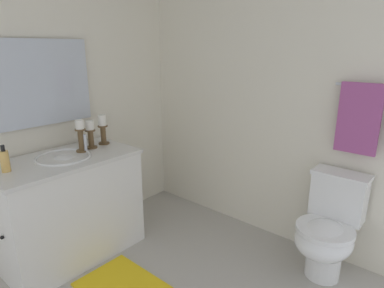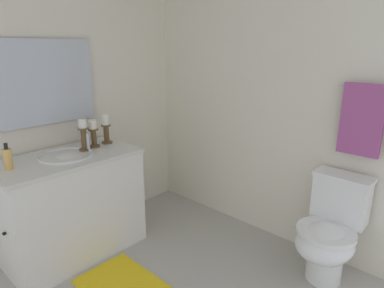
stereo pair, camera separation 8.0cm
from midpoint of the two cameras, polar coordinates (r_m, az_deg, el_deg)
The scene contains 12 objects.
wall_back at distance 2.80m, azimuth 13.88°, elevation 8.37°, with size 2.45×0.04×2.45m, color silver.
wall_left at distance 2.78m, azimuth -25.87°, elevation 7.17°, with size 0.04×2.85×2.45m, color silver.
vanity_cabinet at distance 2.77m, azimuth -19.39°, elevation -9.98°, with size 0.58×1.05×0.81m.
sink_basin at distance 2.63m, azimuth -20.12°, elevation -2.76°, with size 0.40×0.40×0.24m.
mirror at distance 2.76m, azimuth -24.03°, elevation 9.67°, with size 0.02×0.86×0.64m, color silver.
candle_holder_tall at distance 2.84m, azimuth -13.93°, elevation 2.71°, with size 0.09×0.09×0.25m.
candle_holder_short at distance 2.75m, azimuth -15.95°, elevation 1.84°, with size 0.09×0.09×0.22m.
candle_holder_mid at distance 2.68m, azimuth -17.53°, elevation 1.64°, with size 0.09×0.09×0.25m.
soap_bottle at distance 2.47m, azimuth -28.53°, elevation -2.23°, with size 0.06×0.06×0.18m.
toilet at distance 2.55m, azimuth 23.59°, elevation -13.88°, with size 0.39×0.54×0.75m.
towel_near_vanity at distance 2.46m, azimuth 28.21°, elevation 3.67°, with size 0.27×0.03×0.48m, color #A54C8C.
bath_mat at distance 2.52m, azimuth -11.08°, elevation -23.00°, with size 0.60×0.44×0.02m, color yellow.
Camera 2 is at (1.37, -0.97, 1.60)m, focal length 30.72 mm.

